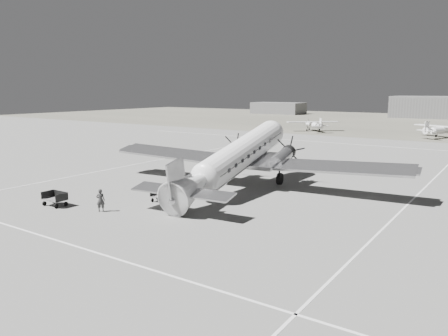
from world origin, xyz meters
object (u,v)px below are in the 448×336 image
light_plane_right (443,131)px  baggage_cart_far (55,199)px  ramp_agent (168,192)px  passenger (186,187)px  ground_crew (101,200)px  shed_secondary (278,108)px  light_plane_left (314,126)px  baggage_cart_near (162,196)px  dc3_airliner (237,159)px

light_plane_right → baggage_cart_far: 69.50m
ramp_agent → passenger: (-0.21, 2.37, -0.02)m
light_plane_right → ramp_agent: size_ratio=7.78×
baggage_cart_far → ground_crew: size_ratio=1.13×
shed_secondary → light_plane_left: (37.80, -57.61, -0.85)m
shed_secondary → baggage_cart_far: size_ratio=9.75×
light_plane_left → passenger: light_plane_left is taller
baggage_cart_near → passenger: 2.59m
ground_crew → baggage_cart_far: bearing=-25.4°
ground_crew → ramp_agent: size_ratio=1.08×
dc3_airliner → light_plane_left: (-15.93, 54.74, -1.56)m
ramp_agent → dc3_airliner: bearing=4.2°
baggage_cart_far → ground_crew: ground_crew is taller
dc3_airliner → baggage_cart_near: 7.53m
shed_secondary → ground_crew: shed_secondary is taller
ground_crew → passenger: size_ratio=1.10×
baggage_cart_near → baggage_cart_far: size_ratio=0.89×
dc3_airliner → ground_crew: dc3_airliner is taller
light_plane_left → light_plane_right: 24.27m
shed_secondary → passenger: (51.42, -116.49, -1.26)m
light_plane_right → passenger: light_plane_right is taller
light_plane_left → ground_crew: light_plane_left is taller
passenger → dc3_airliner: bearing=-23.5°
light_plane_left → ramp_agent: bearing=-118.6°
light_plane_left → dc3_airliner: bearing=-115.1°
ground_crew → ramp_agent: (2.19, 4.66, -0.06)m
light_plane_left → ramp_agent: (13.83, -61.25, -0.39)m
shed_secondary → dc3_airliner: bearing=-64.4°
baggage_cart_near → baggage_cart_far: 7.86m
dc3_airliner → light_plane_left: dc3_airliner is taller
ground_crew → baggage_cart_near: bearing=-148.6°
light_plane_right → light_plane_left: bearing=-151.2°
light_plane_left → ground_crew: (11.64, -65.91, -0.33)m
baggage_cart_near → ground_crew: bearing=-120.8°
shed_secondary → dc3_airliner: size_ratio=0.63×
ramp_agent → baggage_cart_far: bearing=153.7°
light_plane_left → baggage_cart_far: bearing=-124.9°
dc3_airliner → passenger: 5.14m
dc3_airliner → ramp_agent: size_ratio=18.77×
ground_crew → passenger: ground_crew is taller
dc3_airliner → baggage_cart_far: bearing=-130.3°
dc3_airliner → passenger: dc3_airliner is taller
shed_secondary → ramp_agent: bearing=-66.5°
shed_secondary → baggage_cart_far: 132.43m
passenger → light_plane_left: bearing=18.7°
shed_secondary → ground_crew: 133.05m
light_plane_right → ramp_agent: 62.80m
passenger → ramp_agent: bearing=-169.1°
dc3_airliner → baggage_cart_far: dc3_airliner is taller
baggage_cart_near → ground_crew: size_ratio=1.00×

